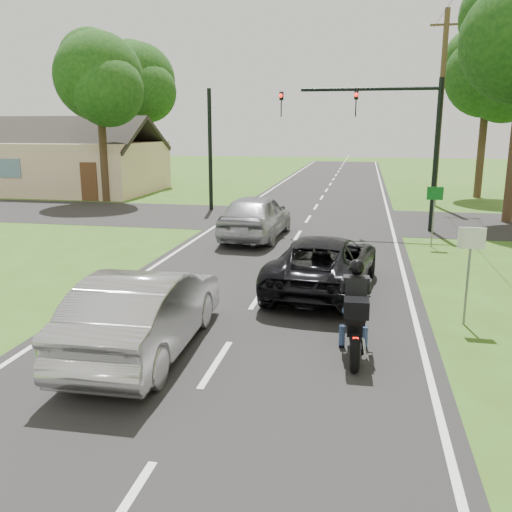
# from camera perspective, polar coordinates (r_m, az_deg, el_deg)

# --- Properties ---
(ground) EXTENTS (140.00, 140.00, 0.00)m
(ground) POSITION_cam_1_polar(r_m,az_deg,el_deg) (9.92, -4.23, -11.28)
(ground) COLOR #375417
(ground) RESTS_ON ground
(road) EXTENTS (8.00, 100.00, 0.01)m
(road) POSITION_cam_1_polar(r_m,az_deg,el_deg) (19.28, 3.67, 1.00)
(road) COLOR black
(road) RESTS_ON ground
(cross_road) EXTENTS (60.00, 7.00, 0.01)m
(cross_road) POSITION_cam_1_polar(r_m,az_deg,el_deg) (25.14, 5.50, 3.88)
(cross_road) COLOR black
(cross_road) RESTS_ON ground
(motorcycle_rider) EXTENTS (0.61, 2.14, 1.84)m
(motorcycle_rider) POSITION_cam_1_polar(r_m,az_deg,el_deg) (10.14, 10.37, -6.49)
(motorcycle_rider) COLOR black
(motorcycle_rider) RESTS_ON ground
(dark_suv) EXTENTS (2.82, 5.34, 1.43)m
(dark_suv) POSITION_cam_1_polar(r_m,az_deg,el_deg) (14.07, 7.16, -0.73)
(dark_suv) COLOR black
(dark_suv) RESTS_ON road
(silver_sedan) EXTENTS (1.79, 4.82, 1.58)m
(silver_sedan) POSITION_cam_1_polar(r_m,az_deg,el_deg) (10.36, -11.57, -5.67)
(silver_sedan) COLOR #AFAFB4
(silver_sedan) RESTS_ON road
(silver_suv) EXTENTS (2.24, 5.10, 1.71)m
(silver_suv) POSITION_cam_1_polar(r_m,az_deg,el_deg) (20.56, 0.00, 4.24)
(silver_suv) COLOR #9E9FA6
(silver_suv) RESTS_ON road
(traffic_signal) EXTENTS (6.38, 0.44, 6.00)m
(traffic_signal) POSITION_cam_1_polar(r_m,az_deg,el_deg) (22.69, 13.84, 13.03)
(traffic_signal) COLOR black
(traffic_signal) RESTS_ON ground
(signal_pole_far) EXTENTS (0.20, 0.20, 6.00)m
(signal_pole_far) POSITION_cam_1_polar(r_m,az_deg,el_deg) (27.77, -4.85, 11.01)
(signal_pole_far) COLOR black
(signal_pole_far) RESTS_ON ground
(utility_pole_far) EXTENTS (1.60, 0.28, 10.00)m
(utility_pole_far) POSITION_cam_1_polar(r_m,az_deg,el_deg) (30.92, 18.82, 14.47)
(utility_pole_far) COLOR brown
(utility_pole_far) RESTS_ON ground
(sign_white) EXTENTS (0.55, 0.07, 2.12)m
(sign_white) POSITION_cam_1_polar(r_m,az_deg,el_deg) (12.14, 21.63, 0.37)
(sign_white) COLOR slate
(sign_white) RESTS_ON ground
(sign_green) EXTENTS (0.55, 0.07, 2.12)m
(sign_green) POSITION_cam_1_polar(r_m,az_deg,el_deg) (19.97, 18.27, 5.43)
(sign_green) COLOR slate
(sign_green) RESTS_ON ground
(tree_row_e) EXTENTS (5.28, 5.12, 9.61)m
(tree_row_e) POSITION_cam_1_polar(r_m,az_deg,el_deg) (35.26, 23.76, 16.70)
(tree_row_e) COLOR #332316
(tree_row_e) RESTS_ON ground
(tree_left_near) EXTENTS (5.12, 4.96, 9.22)m
(tree_left_near) POSITION_cam_1_polar(r_m,az_deg,el_deg) (31.89, -15.93, 17.22)
(tree_left_near) COLOR #332316
(tree_left_near) RESTS_ON ground
(tree_left_far) EXTENTS (5.76, 5.58, 10.14)m
(tree_left_far) POSITION_cam_1_polar(r_m,az_deg,el_deg) (41.80, -12.06, 17.23)
(tree_left_far) COLOR #332316
(tree_left_far) RESTS_ON ground
(house) EXTENTS (10.20, 8.00, 4.84)m
(house) POSITION_cam_1_polar(r_m,az_deg,el_deg) (37.60, -18.41, 9.12)
(house) COLOR tan
(house) RESTS_ON ground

